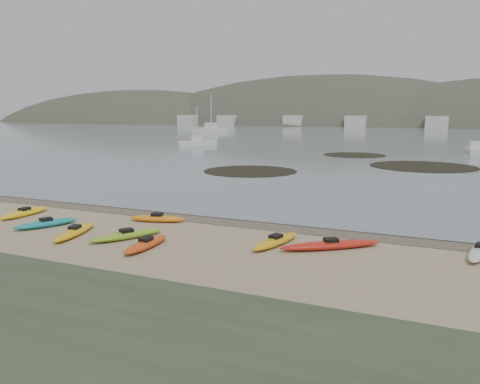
% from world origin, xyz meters
% --- Properties ---
extents(ground, '(600.00, 600.00, 0.00)m').
position_xyz_m(ground, '(0.00, 0.00, 0.00)').
color(ground, tan).
rests_on(ground, ground).
extents(wet_sand, '(60.00, 60.00, 0.00)m').
position_xyz_m(wet_sand, '(0.00, -0.30, 0.00)').
color(wet_sand, brown).
rests_on(wet_sand, ground).
extents(water, '(1200.00, 1200.00, 0.00)m').
position_xyz_m(water, '(0.00, 300.00, 0.01)').
color(water, slate).
rests_on(water, ground).
extents(kayaks, '(23.27, 7.77, 0.34)m').
position_xyz_m(kayaks, '(-1.12, -3.98, 0.17)').
color(kayaks, yellow).
rests_on(kayaks, ground).
extents(kelp_mats, '(24.42, 28.65, 0.04)m').
position_xyz_m(kelp_mats, '(0.92, 28.29, 0.03)').
color(kelp_mats, black).
rests_on(kelp_mats, water).
extents(moored_boats, '(108.79, 81.23, 1.37)m').
position_xyz_m(moored_boats, '(-7.67, 82.25, 0.58)').
color(moored_boats, silver).
rests_on(moored_boats, ground).
extents(far_town, '(199.00, 5.00, 4.00)m').
position_xyz_m(far_town, '(6.00, 145.00, 2.00)').
color(far_town, beige).
rests_on(far_town, ground).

